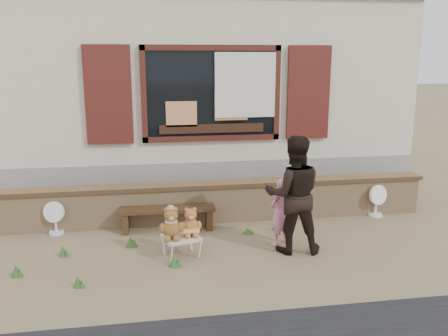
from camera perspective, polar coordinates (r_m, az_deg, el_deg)
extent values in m
plane|color=brown|center=(7.13, 0.79, -8.95)|extent=(80.00, 80.00, 0.00)
cube|color=#BCAD98|center=(11.07, -3.35, 11.67)|extent=(8.00, 5.00, 3.20)
cube|color=gray|center=(11.29, -3.22, 1.47)|extent=(8.04, 5.04, 0.80)
cube|color=black|center=(8.57, -1.51, 8.92)|extent=(2.30, 0.04, 1.50)
cube|color=#401912|center=(8.53, -1.52, 14.28)|extent=(2.50, 0.08, 0.10)
cube|color=#401912|center=(8.65, -1.46, 3.62)|extent=(2.50, 0.08, 0.10)
cube|color=#401912|center=(8.47, -9.65, 8.69)|extent=(0.10, 0.08, 1.70)
cube|color=#401912|center=(8.80, 6.37, 8.95)|extent=(0.10, 0.08, 1.70)
cube|color=#3C1610|center=(8.49, -13.74, 8.51)|extent=(0.80, 0.07, 1.70)
cube|color=#3C1610|center=(8.97, 10.13, 8.91)|extent=(0.80, 0.07, 1.70)
cube|color=beige|center=(8.60, 2.58, 9.93)|extent=(1.10, 0.02, 1.15)
cube|color=black|center=(8.61, -1.45, 4.79)|extent=(1.90, 0.06, 0.16)
cube|color=tan|center=(8.52, -5.15, 6.48)|extent=(0.55, 0.06, 0.45)
cube|color=#E08447|center=(8.62, 0.86, 7.61)|extent=(0.60, 0.06, 0.55)
cube|color=tan|center=(7.95, -0.47, -4.27)|extent=(7.00, 0.30, 0.60)
cube|color=brown|center=(7.86, -0.47, -1.97)|extent=(7.10, 0.36, 0.07)
cube|color=#322011|center=(7.53, -6.82, -4.93)|extent=(1.50, 0.35, 0.06)
cube|color=#322011|center=(7.61, -11.73, -6.49)|extent=(0.10, 0.28, 0.32)
cube|color=#322011|center=(7.63, -1.84, -6.15)|extent=(0.10, 0.28, 0.32)
cube|color=beige|center=(6.59, -5.15, -8.34)|extent=(0.57, 0.53, 0.04)
cylinder|color=silver|center=(6.42, -6.30, -10.35)|extent=(0.03, 0.03, 0.26)
cylinder|color=silver|center=(6.55, -2.90, -9.82)|extent=(0.03, 0.03, 0.26)
cylinder|color=silver|center=(6.75, -7.28, -9.20)|extent=(0.03, 0.03, 0.26)
cylinder|color=silver|center=(6.86, -4.03, -8.72)|extent=(0.03, 0.03, 0.26)
imported|color=pink|center=(6.95, 6.72, -5.25)|extent=(0.43, 0.41, 0.99)
imported|color=black|center=(6.64, 8.35, -3.18)|extent=(0.89, 0.74, 1.66)
cylinder|color=white|center=(7.90, -19.50, -7.31)|extent=(0.22, 0.22, 0.04)
cylinder|color=white|center=(7.86, -19.58, -6.34)|extent=(0.04, 0.04, 0.28)
cylinder|color=white|center=(7.79, -19.69, -4.93)|extent=(0.34, 0.18, 0.33)
cylinder|color=white|center=(8.68, 17.73, -5.35)|extent=(0.24, 0.24, 0.04)
cylinder|color=white|center=(8.63, 17.80, -4.40)|extent=(0.04, 0.04, 0.30)
cylinder|color=white|center=(8.57, 17.90, -3.04)|extent=(0.36, 0.20, 0.35)
cone|color=#2F5421|center=(6.08, -17.18, -12.93)|extent=(0.11, 0.11, 0.14)
cone|color=#2F5421|center=(6.37, -6.01, -11.09)|extent=(0.16, 0.16, 0.15)
cone|color=#2F5421|center=(6.61, -23.73, -11.24)|extent=(0.14, 0.14, 0.15)
cone|color=#2F5421|center=(7.09, -11.16, -8.65)|extent=(0.16, 0.16, 0.15)
cone|color=#2F5421|center=(7.45, 2.86, -7.56)|extent=(0.16, 0.16, 0.09)
cone|color=#2F5421|center=(7.65, 6.21, -7.01)|extent=(0.10, 0.10, 0.11)
cone|color=#2F5421|center=(7.00, -18.82, -9.43)|extent=(0.12, 0.12, 0.15)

